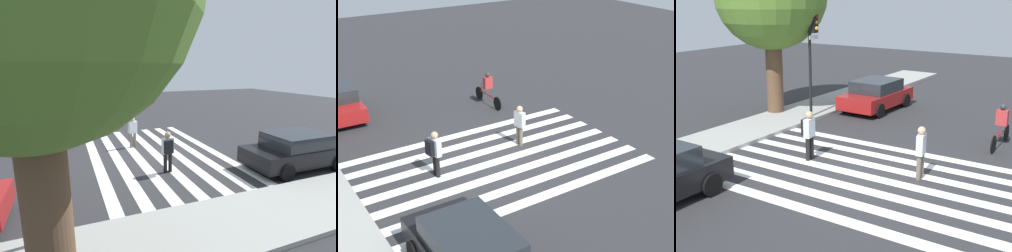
% 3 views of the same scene
% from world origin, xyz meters
% --- Properties ---
extents(ground_plane, '(60.00, 60.00, 0.00)m').
position_xyz_m(ground_plane, '(0.00, 0.00, 0.00)').
color(ground_plane, '#2D2D30').
extents(crosswalk_stripes, '(5.94, 10.00, 0.01)m').
position_xyz_m(crosswalk_stripes, '(0.00, 0.00, 0.00)').
color(crosswalk_stripes, white).
rests_on(crosswalk_stripes, ground_plane).
extents(pedestrian_child_with_backpack, '(0.49, 0.43, 1.65)m').
position_xyz_m(pedestrian_child_with_backpack, '(0.28, 2.30, 0.97)').
color(pedestrian_child_with_backpack, black).
rests_on(pedestrian_child_with_backpack, ground_plane).
extents(pedestrian_adult_blue_shirt, '(0.47, 0.27, 1.61)m').
position_xyz_m(pedestrian_adult_blue_shirt, '(0.72, -1.47, 0.91)').
color(pedestrian_adult_blue_shirt, '#6B6051').
rests_on(pedestrian_adult_blue_shirt, ground_plane).
extents(cyclist_near_curb, '(2.31, 0.40, 1.59)m').
position_xyz_m(cyclist_near_curb, '(5.04, -2.65, 0.86)').
color(cyclist_near_curb, black).
rests_on(cyclist_near_curb, ground_plane).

